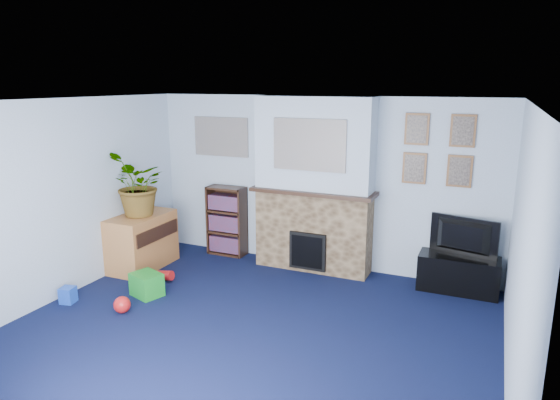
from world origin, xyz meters
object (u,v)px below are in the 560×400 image
at_px(television, 462,237).
at_px(sideboard, 142,243).
at_px(tv_stand, 458,274).
at_px(bookshelf, 227,222).

height_order(television, sideboard, television).
height_order(tv_stand, bookshelf, bookshelf).
distance_m(bookshelf, sideboard, 1.30).
bearing_deg(television, sideboard, 26.31).
xyz_separation_m(tv_stand, television, (-0.00, 0.02, 0.48)).
bearing_deg(tv_stand, sideboard, -167.76).
bearing_deg(tv_stand, bookshelf, 178.70).
xyz_separation_m(tv_stand, sideboard, (-4.19, -0.91, 0.12)).
bearing_deg(television, tv_stand, 103.81).
bearing_deg(tv_stand, television, 90.00).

